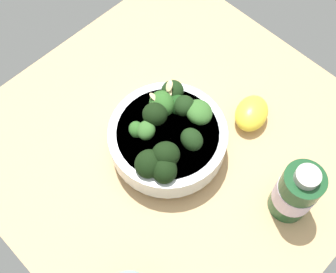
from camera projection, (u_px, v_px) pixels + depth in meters
ground_plane at (175, 147)px, 69.53cm from camera, size 56.57×56.57×3.79cm
bowl_of_broccoli at (168, 136)px, 63.66cm from camera, size 17.61×17.61×9.45cm
lemon_wedge at (252, 113)px, 68.15cm from camera, size 7.92×6.88×3.65cm
bottle_short at (296, 192)px, 58.39cm from camera, size 5.70×5.70×11.42cm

